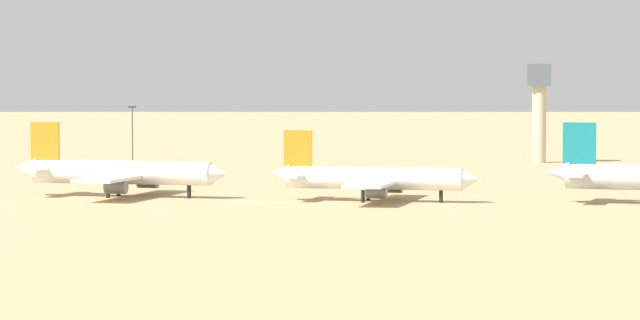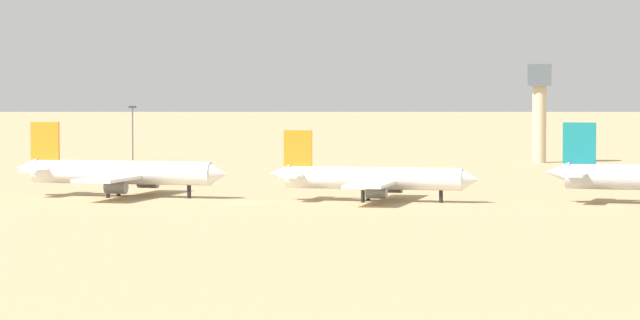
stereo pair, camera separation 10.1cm
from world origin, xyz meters
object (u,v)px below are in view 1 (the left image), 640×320
(parked_jet_orange_3, at_px, (119,173))
(light_pole_mid, at_px, (132,128))
(parked_jet_orange_4, at_px, (372,178))
(control_tower, at_px, (539,103))

(parked_jet_orange_3, relative_size, light_pole_mid, 2.82)
(parked_jet_orange_3, bearing_deg, parked_jet_orange_4, 0.85)
(parked_jet_orange_4, bearing_deg, parked_jet_orange_3, 179.63)
(parked_jet_orange_3, height_order, control_tower, control_tower)
(parked_jet_orange_4, height_order, control_tower, control_tower)
(light_pole_mid, bearing_deg, control_tower, 3.85)
(parked_jet_orange_4, bearing_deg, control_tower, 83.97)
(control_tower, xyz_separation_m, light_pole_mid, (-95.38, -6.42, -6.06))
(parked_jet_orange_4, xyz_separation_m, light_pole_mid, (-76.26, 119.93, 4.01))
(parked_jet_orange_3, distance_m, light_pole_mid, 122.84)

